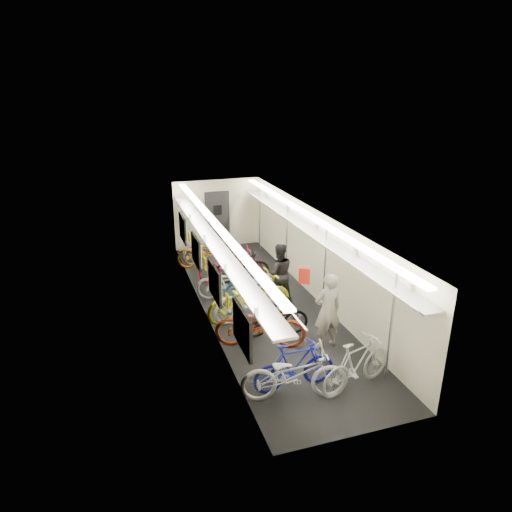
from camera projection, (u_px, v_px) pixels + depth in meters
train_car_shell at (241, 238)px, 11.87m from camera, size 10.00×10.00×10.00m
bicycle_0 at (294, 374)px, 8.16m from camera, size 2.04×1.07×1.02m
bicycle_1 at (295, 366)px, 8.44m from camera, size 1.63×0.49×0.97m
bicycle_2 at (260, 325)px, 9.84m from camera, size 2.08×1.35×1.03m
bicycle_3 at (276, 317)px, 10.28m from camera, size 1.58×0.61×0.93m
bicycle_4 at (249, 298)px, 10.98m from camera, size 2.28×1.10×1.15m
bicycle_5 at (251, 298)px, 10.96m from camera, size 2.02×0.90×1.17m
bicycle_6 at (231, 283)px, 12.04m from camera, size 1.95×1.27×0.97m
bicycle_7 at (254, 288)px, 11.79m from camera, size 1.61×0.94×0.94m
bicycle_8 at (231, 265)px, 13.20m from camera, size 2.00×0.90×1.02m
bicycle_9 at (241, 267)px, 13.09m from camera, size 1.70×0.58×1.01m
bicycle_10 at (208, 252)px, 14.28m from camera, size 2.04×1.02×1.02m
bicycle_11 at (357, 364)px, 8.44m from camera, size 1.78×0.96×1.03m
bicycle_12 at (209, 247)px, 14.77m from camera, size 2.01×1.16×1.00m
passenger_near at (328, 311)px, 9.74m from camera, size 0.64×0.43×1.71m
passenger_mid at (279, 273)px, 11.84m from camera, size 0.84×0.69×1.61m
backpack at (304, 275)px, 10.48m from camera, size 0.29×0.23×0.38m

